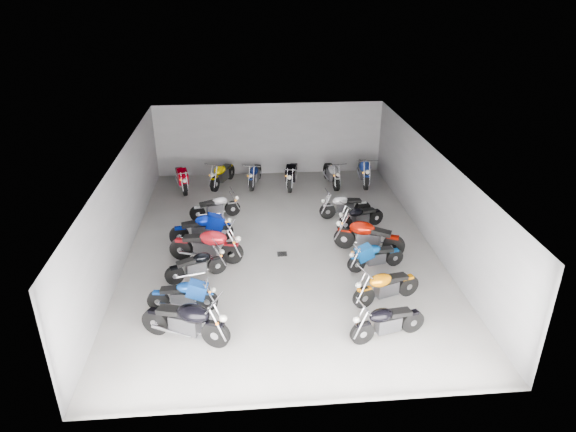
% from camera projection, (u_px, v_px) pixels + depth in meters
% --- Properties ---
extents(ground, '(14.00, 14.00, 0.00)m').
position_uv_depth(ground, '(281.00, 247.00, 17.18)').
color(ground, '#9D9B95').
rests_on(ground, ground).
extents(wall_back, '(10.00, 0.10, 3.20)m').
position_uv_depth(wall_back, '(269.00, 139.00, 22.78)').
color(wall_back, gray).
rests_on(wall_back, ground).
extents(wall_left, '(0.10, 14.00, 3.20)m').
position_uv_depth(wall_left, '(122.00, 209.00, 16.10)').
color(wall_left, gray).
rests_on(wall_left, ground).
extents(wall_right, '(0.10, 14.00, 3.20)m').
position_uv_depth(wall_right, '(432.00, 198.00, 16.87)').
color(wall_right, gray).
rests_on(wall_right, ground).
extents(ceiling, '(10.00, 14.00, 0.04)m').
position_uv_depth(ceiling, '(280.00, 155.00, 15.79)').
color(ceiling, black).
rests_on(ceiling, wall_back).
extents(drain_grate, '(0.32, 0.32, 0.01)m').
position_uv_depth(drain_grate, '(282.00, 254.00, 16.72)').
color(drain_grate, black).
rests_on(drain_grate, ground).
extents(motorcycle_left_a, '(2.25, 1.06, 1.05)m').
position_uv_depth(motorcycle_left_a, '(186.00, 321.00, 12.59)').
color(motorcycle_left_a, black).
rests_on(motorcycle_left_a, ground).
extents(motorcycle_left_b, '(1.92, 0.43, 0.84)m').
position_uv_depth(motorcycle_left_b, '(183.00, 295.00, 13.78)').
color(motorcycle_left_b, black).
rests_on(motorcycle_left_b, ground).
extents(motorcycle_left_c, '(1.80, 0.79, 0.83)m').
position_uv_depth(motorcycle_left_c, '(197.00, 265.00, 15.22)').
color(motorcycle_left_c, black).
rests_on(motorcycle_left_c, ground).
extents(motorcycle_left_d, '(2.35, 0.73, 1.05)m').
position_uv_depth(motorcycle_left_d, '(207.00, 245.00, 16.08)').
color(motorcycle_left_d, black).
rests_on(motorcycle_left_d, ground).
extents(motorcycle_left_e, '(2.15, 0.51, 0.95)m').
position_uv_depth(motorcycle_left_e, '(202.00, 228.00, 17.26)').
color(motorcycle_left_e, black).
rests_on(motorcycle_left_e, ground).
extents(motorcycle_left_f, '(1.88, 0.61, 0.84)m').
position_uv_depth(motorcycle_left_f, '(216.00, 207.00, 18.99)').
color(motorcycle_left_f, black).
rests_on(motorcycle_left_f, ground).
extents(motorcycle_right_a, '(2.00, 0.65, 0.89)m').
position_uv_depth(motorcycle_right_a, '(387.00, 321.00, 12.71)').
color(motorcycle_right_a, black).
rests_on(motorcycle_right_a, ground).
extents(motorcycle_right_b, '(2.02, 0.81, 0.92)m').
position_uv_depth(motorcycle_right_b, '(386.00, 286.00, 14.12)').
color(motorcycle_right_b, black).
rests_on(motorcycle_right_b, ground).
extents(motorcycle_right_c, '(1.84, 0.56, 0.82)m').
position_uv_depth(motorcycle_right_c, '(375.00, 256.00, 15.72)').
color(motorcycle_right_c, black).
rests_on(motorcycle_right_c, ground).
extents(motorcycle_right_d, '(2.20, 1.07, 1.03)m').
position_uv_depth(motorcycle_right_d, '(368.00, 236.00, 16.65)').
color(motorcycle_right_d, black).
rests_on(motorcycle_right_d, ground).
extents(motorcycle_right_e, '(1.81, 0.83, 0.84)m').
position_uv_depth(motorcycle_right_e, '(360.00, 217.00, 18.22)').
color(motorcycle_right_e, black).
rests_on(motorcycle_right_e, ground).
extents(motorcycle_right_f, '(1.96, 0.44, 0.86)m').
position_uv_depth(motorcycle_right_f, '(345.00, 206.00, 19.05)').
color(motorcycle_right_f, black).
rests_on(motorcycle_right_f, ground).
extents(motorcycle_back_a, '(0.70, 2.13, 0.95)m').
position_uv_depth(motorcycle_back_a, '(181.00, 178.00, 21.52)').
color(motorcycle_back_a, black).
rests_on(motorcycle_back_a, ground).
extents(motorcycle_back_b, '(1.00, 2.03, 0.95)m').
position_uv_depth(motorcycle_back_b, '(222.00, 174.00, 21.91)').
color(motorcycle_back_b, black).
rests_on(motorcycle_back_b, ground).
extents(motorcycle_back_c, '(0.61, 2.00, 0.89)m').
position_uv_depth(motorcycle_back_c, '(255.00, 174.00, 21.97)').
color(motorcycle_back_c, black).
rests_on(motorcycle_back_c, ground).
extents(motorcycle_back_d, '(0.65, 2.21, 0.98)m').
position_uv_depth(motorcycle_back_d, '(292.00, 174.00, 21.86)').
color(motorcycle_back_d, black).
rests_on(motorcycle_back_d, ground).
extents(motorcycle_back_e, '(0.49, 2.14, 0.94)m').
position_uv_depth(motorcycle_back_e, '(332.00, 173.00, 21.99)').
color(motorcycle_back_e, black).
rests_on(motorcycle_back_e, ground).
extents(motorcycle_back_f, '(0.52, 2.35, 1.03)m').
position_uv_depth(motorcycle_back_f, '(364.00, 171.00, 22.15)').
color(motorcycle_back_f, black).
rests_on(motorcycle_back_f, ground).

